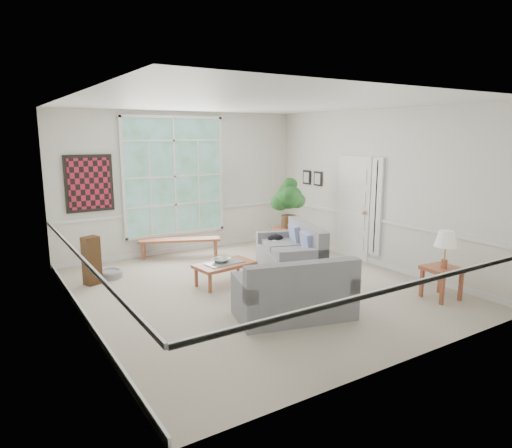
{
  "coord_description": "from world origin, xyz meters",
  "views": [
    {
      "loc": [
        -3.9,
        -6.13,
        2.53
      ],
      "look_at": [
        0.1,
        0.2,
        1.05
      ],
      "focal_mm": 32.0,
      "sensor_mm": 36.0,
      "label": 1
    }
  ],
  "objects": [
    {
      "name": "ceiling",
      "position": [
        0.0,
        0.0,
        3.0
      ],
      "size": [
        5.5,
        6.0,
        0.02
      ],
      "primitive_type": "cube",
      "color": "white",
      "rests_on": "ground"
    },
    {
      "name": "window_back",
      "position": [
        -0.2,
        2.96,
        1.65
      ],
      "size": [
        2.3,
        0.08,
        2.4
      ],
      "primitive_type": "cube",
      "color": "white",
      "rests_on": "wall_back"
    },
    {
      "name": "door_sidelight",
      "position": [
        2.71,
        -0.03,
        1.15
      ],
      "size": [
        0.08,
        0.26,
        1.9
      ],
      "primitive_type": "cube",
      "color": "white",
      "rests_on": "wall_right"
    },
    {
      "name": "entry_door",
      "position": [
        2.71,
        0.6,
        1.05
      ],
      "size": [
        0.08,
        0.9,
        2.1
      ],
      "primitive_type": "cube",
      "color": "white",
      "rests_on": "floor"
    },
    {
      "name": "wall_frame_near",
      "position": [
        2.71,
        1.75,
        1.55
      ],
      "size": [
        0.04,
        0.26,
        0.32
      ],
      "primitive_type": "cube",
      "color": "black",
      "rests_on": "wall_right"
    },
    {
      "name": "floor",
      "position": [
        0.0,
        0.0,
        -0.01
      ],
      "size": [
        5.5,
        6.0,
        0.01
      ],
      "primitive_type": "cube",
      "color": "#AEA393",
      "rests_on": "ground"
    },
    {
      "name": "pewter_bowl",
      "position": [
        -0.39,
        0.54,
        0.42
      ],
      "size": [
        0.46,
        0.46,
        0.09
      ],
      "primitive_type": "imported",
      "rotation": [
        0.0,
        0.0,
        0.41
      ],
      "color": "#A4A4A9",
      "rests_on": "coffee_table"
    },
    {
      "name": "wall_right",
      "position": [
        2.75,
        0.0,
        1.5
      ],
      "size": [
        0.02,
        6.0,
        3.0
      ],
      "primitive_type": "cube",
      "color": "silver",
      "rests_on": "ground"
    },
    {
      "name": "floor_speaker",
      "position": [
        -2.27,
        1.69,
        0.42
      ],
      "size": [
        0.31,
        0.28,
        0.83
      ],
      "primitive_type": "cube",
      "rotation": [
        0.0,
        0.0,
        0.35
      ],
      "color": "#3E2613",
      "rests_on": "floor"
    },
    {
      "name": "loveseat_right",
      "position": [
        0.95,
        0.4,
        0.46
      ],
      "size": [
        1.38,
        1.88,
        0.91
      ],
      "primitive_type": "cube",
      "rotation": [
        0.0,
        0.0,
        -0.33
      ],
      "color": "slate",
      "rests_on": "floor"
    },
    {
      "name": "side_table",
      "position": [
        2.16,
        -1.94,
        0.25
      ],
      "size": [
        0.55,
        0.55,
        0.51
      ],
      "primitive_type": "cube",
      "rotation": [
        0.0,
        0.0,
        -0.1
      ],
      "color": "#9B5033",
      "rests_on": "floor"
    },
    {
      "name": "wall_front",
      "position": [
        0.0,
        -3.0,
        1.5
      ],
      "size": [
        5.5,
        0.02,
        3.0
      ],
      "primitive_type": "cube",
      "color": "silver",
      "rests_on": "ground"
    },
    {
      "name": "cat",
      "position": [
        1.05,
        1.0,
        0.54
      ],
      "size": [
        0.34,
        0.25,
        0.15
      ],
      "primitive_type": "ellipsoid",
      "rotation": [
        0.0,
        0.0,
        0.05
      ],
      "color": "black",
      "rests_on": "loveseat_right"
    },
    {
      "name": "wall_back",
      "position": [
        0.0,
        3.0,
        1.5
      ],
      "size": [
        5.5,
        0.02,
        3.0
      ],
      "primitive_type": "cube",
      "color": "silver",
      "rests_on": "ground"
    },
    {
      "name": "coffee_table",
      "position": [
        -0.36,
        0.47,
        0.19
      ],
      "size": [
        1.06,
        0.66,
        0.37
      ],
      "primitive_type": "cube",
      "rotation": [
        0.0,
        0.0,
        0.12
      ],
      "color": "#9B5033",
      "rests_on": "floor"
    },
    {
      "name": "pet_bed",
      "position": [
        -1.93,
        1.92,
        0.07
      ],
      "size": [
        0.56,
        0.56,
        0.13
      ],
      "primitive_type": "cylinder",
      "rotation": [
        0.0,
        0.0,
        -0.27
      ],
      "color": "gray",
      "rests_on": "floor"
    },
    {
      "name": "houseplant",
      "position": [
        1.79,
        1.57,
        1.1
      ],
      "size": [
        0.82,
        0.82,
        1.07
      ],
      "primitive_type": null,
      "rotation": [
        0.0,
        0.0,
        0.39
      ],
      "color": "#215320",
      "rests_on": "end_table"
    },
    {
      "name": "table_lamp",
      "position": [
        2.15,
        -1.97,
        0.8
      ],
      "size": [
        0.43,
        0.43,
        0.58
      ],
      "primitive_type": null,
      "rotation": [
        0.0,
        0.0,
        -0.31
      ],
      "color": "white",
      "rests_on": "side_table"
    },
    {
      "name": "wall_left",
      "position": [
        -2.75,
        0.0,
        1.5
      ],
      "size": [
        0.02,
        6.0,
        3.0
      ],
      "primitive_type": "cube",
      "color": "silver",
      "rests_on": "ground"
    },
    {
      "name": "loveseat_front",
      "position": [
        -0.21,
        -1.28,
        0.44
      ],
      "size": [
        1.77,
        1.22,
        0.87
      ],
      "primitive_type": "cube",
      "rotation": [
        0.0,
        0.0,
        -0.26
      ],
      "color": "slate",
      "rests_on": "floor"
    },
    {
      "name": "wall_frame_far",
      "position": [
        2.71,
        2.15,
        1.55
      ],
      "size": [
        0.04,
        0.26,
        0.32
      ],
      "primitive_type": "cube",
      "color": "black",
      "rests_on": "wall_right"
    },
    {
      "name": "wall_art",
      "position": [
        -1.95,
        2.95,
        1.6
      ],
      "size": [
        0.9,
        0.06,
        1.1
      ],
      "primitive_type": "cube",
      "color": "#5A151F",
      "rests_on": "wall_back"
    },
    {
      "name": "end_table",
      "position": [
        1.83,
        1.6,
        0.28
      ],
      "size": [
        0.63,
        0.63,
        0.56
      ],
      "primitive_type": "cube",
      "rotation": [
        0.0,
        0.0,
        0.12
      ],
      "color": "#9B5033",
      "rests_on": "floor"
    },
    {
      "name": "window_bench",
      "position": [
        -0.31,
        2.53,
        0.19
      ],
      "size": [
        1.66,
        0.95,
        0.39
      ],
      "primitive_type": "cube",
      "rotation": [
        0.0,
        0.0,
        -0.4
      ],
      "color": "#9B5033",
      "rests_on": "floor"
    }
  ]
}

